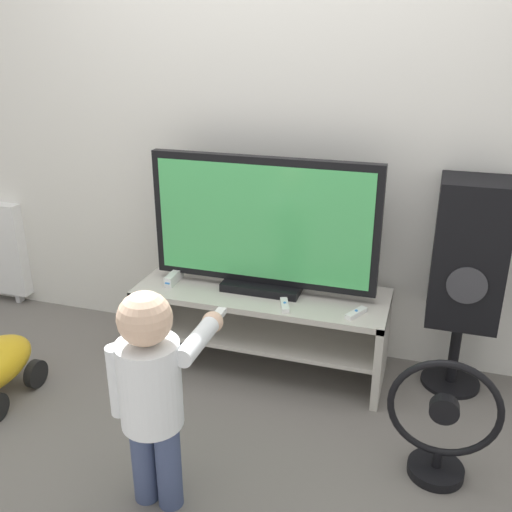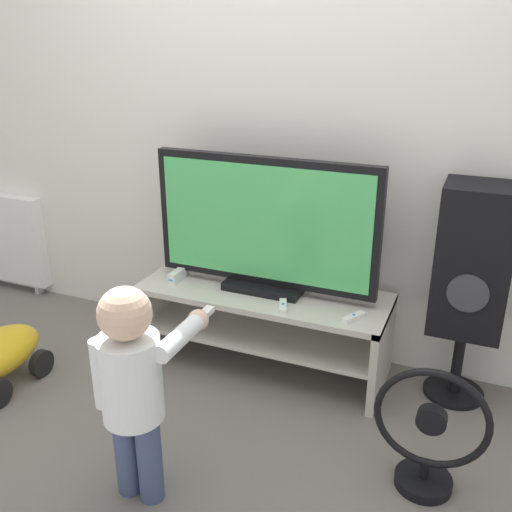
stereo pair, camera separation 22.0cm
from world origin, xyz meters
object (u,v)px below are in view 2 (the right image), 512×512
at_px(television, 265,227).
at_px(child, 133,379).
at_px(speaker_tower, 472,265).
at_px(game_console, 179,274).
at_px(radiator, 9,239).
at_px(remote_secondary, 283,306).
at_px(floor_fan, 429,436).
at_px(remote_primary, 354,317).

xyz_separation_m(television, child, (-0.09, -1.02, -0.25)).
bearing_deg(child, speaker_tower, 47.02).
xyz_separation_m(television, game_console, (-0.46, -0.06, -0.30)).
distance_m(child, radiator, 2.21).
relative_size(remote_secondary, floor_fan, 0.26).
height_order(remote_primary, child, child).
relative_size(speaker_tower, radiator, 1.59).
xyz_separation_m(game_console, radiator, (-1.45, 0.27, -0.10)).
height_order(remote_secondary, floor_fan, floor_fan).
bearing_deg(child, remote_secondary, 73.99).
xyz_separation_m(remote_primary, child, (-0.58, -0.88, 0.07)).
distance_m(child, speaker_tower, 1.53).
bearing_deg(remote_primary, television, 163.88).
bearing_deg(remote_primary, game_console, 174.89).
height_order(remote_primary, floor_fan, floor_fan).
bearing_deg(remote_secondary, speaker_tower, 18.06).
bearing_deg(radiator, television, -6.47).
distance_m(floor_fan, radiator, 2.92).
height_order(game_console, floor_fan, floor_fan).
bearing_deg(floor_fan, child, -155.70).
distance_m(remote_secondary, radiator, 2.11).
bearing_deg(remote_primary, speaker_tower, 27.32).
height_order(game_console, child, child).
distance_m(remote_primary, radiator, 2.43).
relative_size(floor_fan, radiator, 0.80).
bearing_deg(remote_secondary, floor_fan, -29.21).
xyz_separation_m(remote_primary, floor_fan, (0.41, -0.43, -0.21)).
bearing_deg(radiator, floor_fan, -15.76).
xyz_separation_m(television, radiator, (-1.91, 0.22, -0.40)).
relative_size(remote_secondary, radiator, 0.20).
distance_m(speaker_tower, radiator, 2.88).
distance_m(television, child, 1.05).
bearing_deg(remote_secondary, television, 134.24).
xyz_separation_m(television, remote_primary, (0.49, -0.14, -0.32)).
relative_size(game_console, radiator, 0.25).
relative_size(remote_primary, speaker_tower, 0.13).
bearing_deg(remote_secondary, radiator, 169.61).
height_order(remote_primary, speaker_tower, speaker_tower).
distance_m(game_console, radiator, 1.48).
bearing_deg(floor_fan, radiator, 164.24).
height_order(television, remote_primary, television).
xyz_separation_m(floor_fan, radiator, (-2.81, 0.79, 0.12)).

